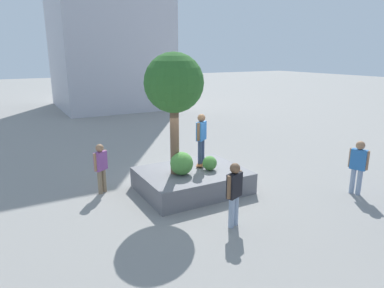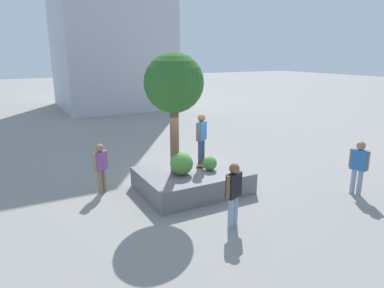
{
  "view_description": "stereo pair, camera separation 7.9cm",
  "coord_description": "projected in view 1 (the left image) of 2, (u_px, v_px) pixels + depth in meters",
  "views": [
    {
      "loc": [
        5.25,
        9.7,
        4.41
      ],
      "look_at": [
        0.09,
        0.39,
        1.59
      ],
      "focal_mm": 32.01,
      "sensor_mm": 36.0,
      "label": 1
    },
    {
      "loc": [
        5.18,
        9.74,
        4.41
      ],
      "look_at": [
        0.09,
        0.39,
        1.59
      ],
      "focal_mm": 32.01,
      "sensor_mm": 36.0,
      "label": 2
    }
  ],
  "objects": [
    {
      "name": "ground_plane",
      "position": [
        189.0,
        185.0,
        11.79
      ],
      "size": [
        120.0,
        120.0,
        0.0
      ],
      "primitive_type": "plane",
      "color": "gray"
    },
    {
      "name": "planter_ledge",
      "position": [
        192.0,
        180.0,
        11.33
      ],
      "size": [
        3.35,
        2.61,
        0.69
      ],
      "primitive_type": "cube",
      "color": "slate",
      "rests_on": "ground"
    },
    {
      "name": "plaza_tree",
      "position": [
        174.0,
        84.0,
        10.28
      ],
      "size": [
        1.82,
        1.82,
        3.78
      ],
      "color": "brown",
      "rests_on": "planter_ledge"
    },
    {
      "name": "boxwood_shrub",
      "position": [
        210.0,
        163.0,
        11.23
      ],
      "size": [
        0.47,
        0.47,
        0.47
      ],
      "primitive_type": "sphere",
      "color": "#4C8C3D",
      "rests_on": "planter_ledge"
    },
    {
      "name": "hedge_clump",
      "position": [
        182.0,
        163.0,
        10.78
      ],
      "size": [
        0.73,
        0.73,
        0.73
      ],
      "primitive_type": "sphere",
      "color": "#4C8C3D",
      "rests_on": "planter_ledge"
    },
    {
      "name": "skateboard",
      "position": [
        201.0,
        163.0,
        11.8
      ],
      "size": [
        0.68,
        0.74,
        0.07
      ],
      "color": "brown",
      "rests_on": "planter_ledge"
    },
    {
      "name": "skateboarder",
      "position": [
        201.0,
        135.0,
        11.55
      ],
      "size": [
        0.49,
        0.42,
        1.71
      ],
      "color": "navy",
      "rests_on": "skateboard"
    },
    {
      "name": "passerby_with_bag",
      "position": [
        234.0,
        190.0,
        8.78
      ],
      "size": [
        0.56,
        0.35,
        1.74
      ],
      "color": "#8C9EB7",
      "rests_on": "ground"
    },
    {
      "name": "pedestrian_crossing",
      "position": [
        358.0,
        164.0,
        10.84
      ],
      "size": [
        0.35,
        0.57,
        1.76
      ],
      "color": "#8C9EB7",
      "rests_on": "ground"
    },
    {
      "name": "bystander_watching",
      "position": [
        101.0,
        165.0,
        10.96
      ],
      "size": [
        0.49,
        0.39,
        1.64
      ],
      "color": "#847056",
      "rests_on": "ground"
    }
  ]
}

